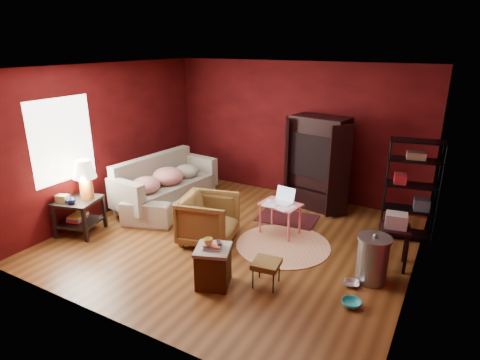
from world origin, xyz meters
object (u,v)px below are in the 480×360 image
object	(u,v)px
hamper	(213,266)
wire_shelving	(413,186)
tv_armoire	(318,161)
side_table	(82,190)
armchair	(208,217)
laptop_desk	(281,207)
sofa	(165,185)

from	to	relation	value
hamper	wire_shelving	size ratio (longest dim) A/B	0.38
tv_armoire	side_table	bearing A→B (deg)	-125.86
armchair	hamper	xyz separation A→B (m)	(0.76, -1.03, -0.14)
armchair	laptop_desk	xyz separation A→B (m)	(0.92, 0.84, 0.06)
sofa	tv_armoire	xyz separation A→B (m)	(2.65, 1.43, 0.50)
sofa	tv_armoire	size ratio (longest dim) A/B	1.26
hamper	laptop_desk	bearing A→B (deg)	85.14
armchair	laptop_desk	distance (m)	1.25
armchair	hamper	bearing A→B (deg)	-157.07
side_table	laptop_desk	distance (m)	3.40
laptop_desk	hamper	bearing A→B (deg)	-86.59
laptop_desk	tv_armoire	xyz separation A→B (m)	(0.13, 1.44, 0.45)
side_table	wire_shelving	xyz separation A→B (m)	(4.91, 2.49, 0.16)
sofa	wire_shelving	distance (m)	4.56
hamper	wire_shelving	world-z (taller)	wire_shelving
sofa	laptop_desk	size ratio (longest dim) A/B	2.85
tv_armoire	wire_shelving	size ratio (longest dim) A/B	1.07
hamper	laptop_desk	world-z (taller)	laptop_desk
wire_shelving	laptop_desk	bearing A→B (deg)	-165.04
hamper	tv_armoire	bearing A→B (deg)	85.09
armchair	side_table	world-z (taller)	side_table
hamper	tv_armoire	world-z (taller)	tv_armoire
side_table	sofa	bearing A→B (deg)	73.84
wire_shelving	sofa	bearing A→B (deg)	-178.80
side_table	tv_armoire	size ratio (longest dim) A/B	0.71
laptop_desk	armchair	bearing A→B (deg)	-129.20
side_table	armchair	bearing A→B (deg)	19.97
sofa	hamper	xyz separation A→B (m)	(2.37, -1.88, -0.16)
hamper	sofa	bearing A→B (deg)	141.58
armchair	wire_shelving	xyz separation A→B (m)	(2.84, 1.74, 0.50)
laptop_desk	wire_shelving	xyz separation A→B (m)	(1.92, 0.90, 0.43)
laptop_desk	wire_shelving	size ratio (longest dim) A/B	0.48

